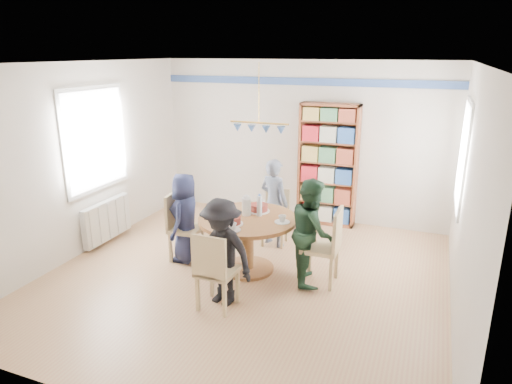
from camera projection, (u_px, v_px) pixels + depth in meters
The scene contains 14 objects.
ground at pixel (245, 277), 5.97m from camera, with size 5.00×5.00×0.00m, color tan.
room_shell at pixel (251, 140), 6.34m from camera, with size 5.00×5.00×5.00m.
radiator at pixel (107, 220), 6.98m from camera, with size 0.12×1.00×0.60m.
dining_table at pixel (248, 231), 6.01m from camera, with size 1.30×1.30×0.75m.
chair_left at pixel (181, 223), 6.36m from camera, with size 0.46×0.46×0.96m.
chair_right at pixel (328, 243), 5.66m from camera, with size 0.45×0.45×0.99m.
chair_far at pixel (276, 214), 6.92m from camera, with size 0.40×0.40×0.84m.
chair_near at pixel (214, 268), 5.06m from camera, with size 0.43×0.43×0.95m.
person_left at pixel (186, 218), 6.30m from camera, with size 0.61×0.40×1.26m, color #1C213E.
person_right at pixel (312, 231), 5.68m from camera, with size 0.66×0.51×1.36m, color #1A3523.
person_far at pixel (274, 203), 6.79m from camera, with size 0.49×0.32×1.34m, color gray.
person_near at pixel (222, 252), 5.19m from camera, with size 0.83×0.47×1.28m, color black.
bookshelf at pixel (328, 166), 7.57m from camera, with size 0.97×0.29×2.03m.
tableware at pixel (247, 212), 5.96m from camera, with size 1.15×1.15×0.30m.
Camera 1 is at (2.11, -4.94, 2.83)m, focal length 32.00 mm.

